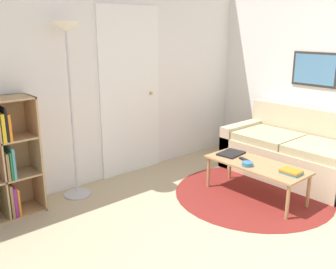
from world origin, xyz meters
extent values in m
cube|color=silver|center=(0.00, 2.82, 1.30)|extent=(7.57, 0.05, 2.60)
cube|color=white|center=(0.41, 2.78, 1.05)|extent=(0.89, 0.02, 2.10)
sphere|color=tan|center=(0.73, 2.76, 1.01)|extent=(0.04, 0.04, 0.04)
cube|color=silver|center=(2.31, 1.40, 1.30)|extent=(0.05, 5.79, 2.60)
cube|color=#332D28|center=(2.28, 1.35, 1.32)|extent=(0.02, 0.61, 0.44)
cube|color=teal|center=(2.27, 1.35, 1.32)|extent=(0.01, 0.55, 0.38)
cylinder|color=maroon|center=(1.02, 1.28, 0.00)|extent=(1.77, 1.77, 0.01)
cube|color=tan|center=(-0.93, 2.60, 0.60)|extent=(0.02, 0.34, 1.19)
cube|color=olive|center=(-1.26, 2.54, 0.19)|extent=(0.03, 0.20, 0.34)
cube|color=#7F287A|center=(-1.23, 2.56, 0.17)|extent=(0.03, 0.25, 0.31)
cube|color=orange|center=(-1.19, 2.54, 0.16)|extent=(0.02, 0.19, 0.29)
cube|color=olive|center=(-1.26, 2.56, 0.55)|extent=(0.03, 0.23, 0.27)
cube|color=#196B38|center=(-1.23, 2.57, 0.55)|extent=(0.02, 0.26, 0.28)
cube|color=teal|center=(-1.20, 2.56, 0.57)|extent=(0.03, 0.24, 0.31)
cube|color=black|center=(-1.22, 2.56, 0.96)|extent=(0.02, 0.25, 0.33)
cube|color=orange|center=(-1.20, 2.55, 0.93)|extent=(0.03, 0.21, 0.26)
cylinder|color=#B7B7BC|center=(-0.50, 2.58, 0.01)|extent=(0.30, 0.30, 0.01)
cylinder|color=#B7B7BC|center=(-0.50, 2.58, 0.95)|extent=(0.02, 0.02, 1.79)
cone|color=white|center=(-0.50, 2.58, 1.84)|extent=(0.33, 0.33, 0.10)
cube|color=#CCB793|center=(1.83, 1.24, 0.21)|extent=(0.87, 1.78, 0.42)
cube|color=#CCB793|center=(2.19, 1.24, 0.42)|extent=(0.16, 1.78, 0.84)
cube|color=#CCB793|center=(1.83, 2.05, 0.28)|extent=(0.87, 0.16, 0.56)
cube|color=tan|center=(1.75, 0.88, 0.47)|extent=(0.67, 0.71, 0.10)
cube|color=tan|center=(1.75, 1.61, 0.47)|extent=(0.67, 0.71, 0.10)
cube|color=#AD7F51|center=(0.97, 1.22, 0.38)|extent=(0.47, 1.13, 0.02)
cylinder|color=#AD7F51|center=(0.78, 0.70, 0.19)|extent=(0.04, 0.04, 0.37)
cylinder|color=#AD7F51|center=(0.78, 1.75, 0.19)|extent=(0.04, 0.04, 0.37)
cylinder|color=#AD7F51|center=(1.17, 0.70, 0.19)|extent=(0.04, 0.04, 0.37)
cylinder|color=#AD7F51|center=(1.17, 1.75, 0.19)|extent=(0.04, 0.04, 0.37)
cube|color=black|center=(1.01, 1.61, 0.41)|extent=(0.33, 0.26, 0.02)
cylinder|color=teal|center=(0.84, 1.25, 0.42)|extent=(0.12, 0.12, 0.04)
cube|color=teal|center=(0.99, 0.81, 0.41)|extent=(0.15, 0.20, 0.03)
cube|color=orange|center=(0.98, 0.81, 0.43)|extent=(0.15, 0.20, 0.02)
cube|color=black|center=(0.95, 1.36, 0.41)|extent=(0.08, 0.18, 0.02)
camera|label=1|loc=(-2.30, -1.04, 1.82)|focal=40.00mm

